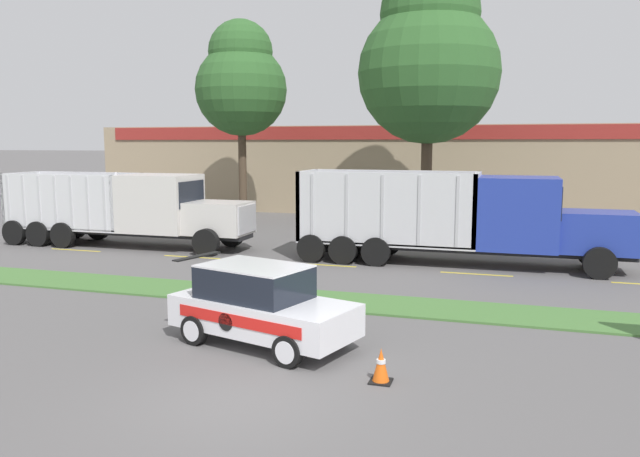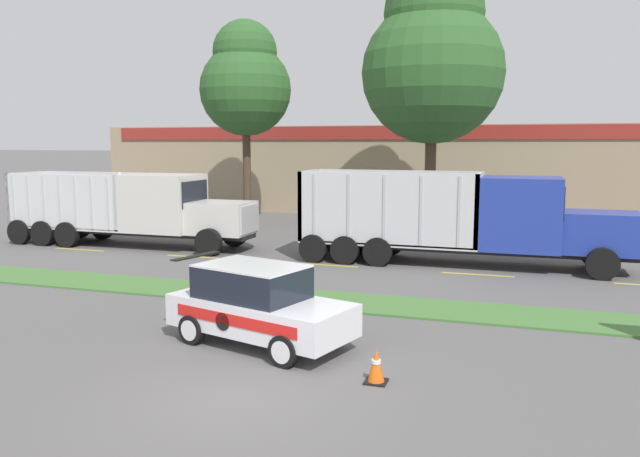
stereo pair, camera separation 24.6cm
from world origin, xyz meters
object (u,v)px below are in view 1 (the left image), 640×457
(dump_truck_trail, at_px, (144,210))
(rally_car, at_px, (261,305))
(traffic_cone, at_px, (381,366))
(dump_truck_mid, at_px, (486,221))

(dump_truck_trail, bearing_deg, rally_car, -47.40)
(rally_car, bearing_deg, traffic_cone, -25.17)
(dump_truck_mid, xyz_separation_m, dump_truck_trail, (-14.07, -0.02, -0.05))
(dump_truck_trail, bearing_deg, dump_truck_mid, 0.08)
(traffic_cone, bearing_deg, rally_car, 154.83)
(dump_truck_trail, height_order, rally_car, dump_truck_trail)
(dump_truck_trail, relative_size, rally_car, 2.50)
(dump_truck_trail, height_order, traffic_cone, dump_truck_trail)
(dump_truck_mid, height_order, rally_car, dump_truck_mid)
(traffic_cone, bearing_deg, dump_truck_mid, 83.56)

